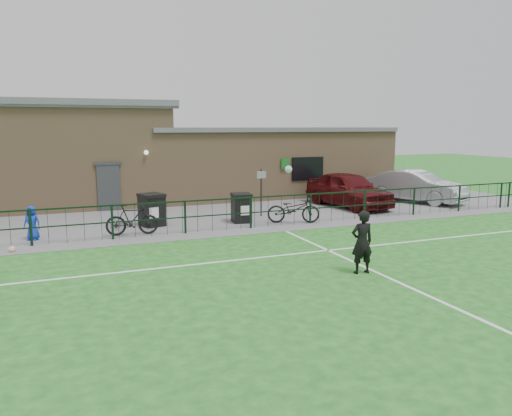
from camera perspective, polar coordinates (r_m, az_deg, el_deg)
name	(u,v)px	position (r m, az deg, el deg)	size (l,w,h in m)	color
ground	(341,300)	(11.32, 9.64, -10.38)	(90.00, 90.00, 0.00)	#1C5F1C
paving_strip	(188,208)	(23.55, -7.74, 0.04)	(34.00, 13.00, 0.02)	slate
pitch_line_touch	(227,231)	(18.17, -3.30, -2.69)	(28.00, 0.10, 0.01)	white
pitch_line_mid	(269,257)	(14.72, 1.46, -5.58)	(28.00, 0.10, 0.01)	white
pitch_line_perp	(414,289)	(12.44, 17.62, -8.85)	(0.10, 16.00, 0.01)	white
perimeter_fence	(225,214)	(18.24, -3.52, -0.74)	(28.00, 0.10, 1.20)	black
wheelie_bin_left	(152,211)	(19.40, -11.82, -0.33)	(0.76, 0.86, 1.15)	black
wheelie_bin_right	(241,209)	(19.74, -1.70, -0.10)	(0.70, 0.79, 1.06)	black
sign_post	(261,193)	(20.96, 0.59, 1.76)	(0.06, 0.06, 2.00)	black
car_maroon	(348,189)	(23.87, 10.52, 2.11)	(1.95, 4.84, 1.65)	#4B0D0F
car_silver	(415,186)	(26.19, 17.76, 2.40)	(1.69, 4.84, 1.60)	#9C9FA4
bicycle_d	(132,220)	(17.94, -13.98, -1.30)	(0.51, 1.80, 1.08)	black
bicycle_e	(293,209)	(19.64, 4.31, -0.15)	(0.71, 2.05, 1.08)	black
spectator_child	(32,223)	(18.25, -24.23, -1.57)	(0.56, 0.37, 1.16)	#1336B6
goalkeeper_kick	(360,240)	(13.24, 11.78, -3.59)	(1.15, 3.25, 2.62)	black
ball_ground	(12,249)	(16.88, -26.13, -4.25)	(0.21, 0.21, 0.21)	white
clubhouse	(156,157)	(26.03, -11.38, 5.73)	(24.25, 5.40, 4.96)	tan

